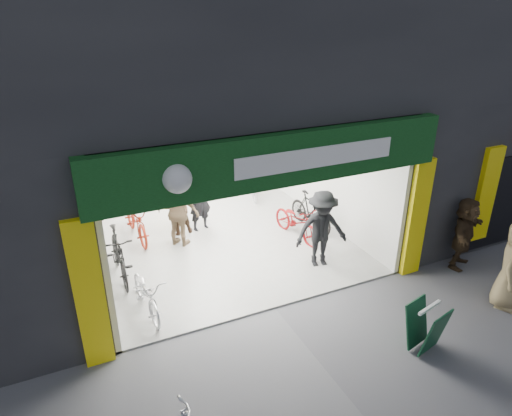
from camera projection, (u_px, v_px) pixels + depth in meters
ground at (275, 309)px, 8.81m from camera, size 60.00×60.00×0.00m
building at (220, 49)px, 11.50m from camera, size 17.00×10.27×8.00m
bike_left_front at (147, 293)px, 8.55m from camera, size 0.66×1.62×0.83m
bike_left_midfront at (119, 255)px, 9.58m from camera, size 0.53×1.85×1.11m
bike_left_midback at (136, 220)px, 11.26m from camera, size 0.75×1.90×0.98m
bike_left_back at (92, 183)px, 13.37m from camera, size 0.73×1.89×1.11m
bike_right_front at (311, 211)px, 11.75m from camera, size 0.66×1.65×0.97m
bike_right_mid at (297, 222)px, 11.27m from camera, size 0.82×1.78×0.90m
bike_right_back at (251, 182)px, 13.67m from camera, size 0.79×1.69×0.98m
customer_a at (200, 199)px, 11.50m from camera, size 0.71×0.56×1.72m
customer_b at (177, 207)px, 11.35m from camera, size 0.76×0.60×1.52m
customer_c at (322, 230)px, 9.88m from camera, size 1.26×0.87×1.80m
customer_d at (178, 212)px, 10.71m from camera, size 1.07×1.04×1.79m
pedestrian_far at (464, 233)px, 9.93m from camera, size 1.55×1.17×1.63m
sandwich_board at (426, 327)px, 7.60m from camera, size 0.66×0.67×0.84m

